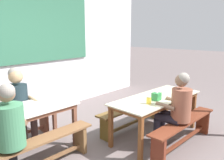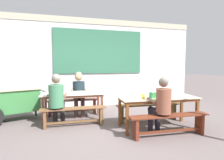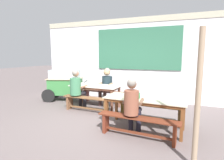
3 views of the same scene
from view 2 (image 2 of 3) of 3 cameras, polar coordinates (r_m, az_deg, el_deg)
ground_plane at (r=4.22m, az=0.68°, el=-15.53°), size 40.00×40.00×0.00m
backdrop_wall at (r=6.45m, az=-5.77°, el=6.05°), size 7.56×0.23×3.07m
dining_table_far at (r=4.91m, az=-12.26°, el=-4.86°), size 1.64×0.77×0.73m
dining_table_near at (r=4.34m, az=14.26°, el=-6.13°), size 1.86×0.82×0.73m
bench_far_back at (r=5.50m, az=-12.35°, el=-7.53°), size 1.54×0.33×0.45m
bench_far_front at (r=4.47m, az=-11.98°, el=-10.43°), size 1.55×0.31×0.45m
bench_near_back at (r=4.88m, az=11.34°, el=-9.07°), size 1.71×0.37×0.45m
bench_near_front at (r=3.97m, az=17.66°, el=-12.48°), size 1.71×0.35×0.45m
food_cart at (r=5.48m, az=-28.60°, el=-4.17°), size 1.72×1.25×1.16m
person_center_facing at (r=5.36m, az=-10.45°, el=-3.16°), size 0.48×0.59×1.27m
person_near_front at (r=3.87m, az=15.33°, el=-6.90°), size 0.42×0.55×1.24m
person_left_back_turned at (r=4.45m, az=-17.10°, el=-5.12°), size 0.48×0.55×1.27m
tissue_box at (r=4.16m, az=12.88°, el=-4.67°), size 0.13×0.12×0.15m
condiment_jar at (r=4.03m, az=9.82°, el=-4.94°), size 0.07×0.07×0.13m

